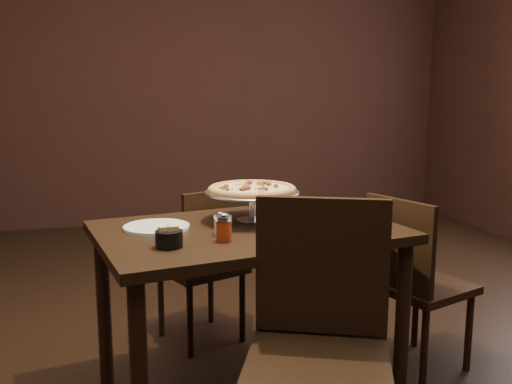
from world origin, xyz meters
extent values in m
cube|color=black|center=(0.00, 3.51, 1.40)|extent=(6.00, 0.02, 2.80)
cube|color=black|center=(0.04, -0.04, 0.75)|extent=(1.37, 1.03, 0.04)
cylinder|color=black|center=(-0.45, -0.49, 0.37)|extent=(0.06, 0.06, 0.73)
cylinder|color=black|center=(0.65, -0.29, 0.37)|extent=(0.06, 0.06, 0.73)
cylinder|color=black|center=(-0.58, 0.21, 0.37)|extent=(0.06, 0.06, 0.73)
cylinder|color=black|center=(0.52, 0.40, 0.37)|extent=(0.06, 0.06, 0.73)
cylinder|color=#B1B1B8|center=(0.08, 0.07, 0.78)|extent=(0.14, 0.14, 0.01)
cylinder|color=#B1B1B8|center=(0.08, 0.07, 0.84)|extent=(0.03, 0.03, 0.11)
cylinder|color=#B1B1B8|center=(0.08, 0.07, 0.90)|extent=(0.10, 0.10, 0.01)
cylinder|color=#ADADB3|center=(0.08, 0.07, 0.91)|extent=(0.41, 0.41, 0.01)
torus|color=#ADADB3|center=(0.08, 0.07, 0.91)|extent=(0.42, 0.42, 0.01)
cylinder|color=#9F6B2F|center=(0.08, 0.07, 0.91)|extent=(0.38, 0.38, 0.01)
torus|color=#9F6B2F|center=(0.08, 0.07, 0.92)|extent=(0.39, 0.39, 0.03)
cylinder|color=tan|center=(0.08, 0.07, 0.92)|extent=(0.32, 0.32, 0.01)
cylinder|color=beige|center=(-0.10, -0.15, 0.81)|extent=(0.05, 0.05, 0.07)
cylinder|color=#B1B1B8|center=(-0.10, -0.15, 0.85)|extent=(0.06, 0.06, 0.02)
ellipsoid|color=#B1B1B8|center=(-0.10, -0.15, 0.87)|extent=(0.03, 0.03, 0.01)
cylinder|color=maroon|center=(-0.10, -0.24, 0.82)|extent=(0.06, 0.06, 0.08)
cylinder|color=#B1B1B8|center=(-0.10, -0.24, 0.86)|extent=(0.06, 0.06, 0.02)
ellipsoid|color=#B1B1B8|center=(-0.10, -0.24, 0.88)|extent=(0.03, 0.03, 0.01)
cylinder|color=black|center=(-0.32, -0.27, 0.81)|extent=(0.10, 0.10, 0.06)
cube|color=#D7C07C|center=(-0.34, -0.27, 0.82)|extent=(0.05, 0.04, 0.07)
cube|color=#D7C07C|center=(-0.31, -0.27, 0.82)|extent=(0.05, 0.04, 0.07)
cube|color=white|center=(0.46, -0.25, 0.78)|extent=(0.15, 0.15, 0.01)
cylinder|color=white|center=(-0.34, 0.03, 0.78)|extent=(0.28, 0.28, 0.01)
cylinder|color=white|center=(0.15, -0.34, 0.78)|extent=(0.21, 0.21, 0.01)
cone|color=#B1B1B8|center=(0.10, -0.08, 0.91)|extent=(0.14, 0.14, 0.00)
cylinder|color=black|center=(0.10, -0.08, 0.91)|extent=(0.04, 0.13, 0.02)
cube|color=black|center=(-0.07, 0.60, 0.41)|extent=(0.52, 0.52, 0.04)
cube|color=black|center=(0.00, 0.44, 0.65)|extent=(0.38, 0.18, 0.42)
cylinder|color=black|center=(0.02, 0.81, 0.19)|extent=(0.03, 0.03, 0.39)
cylinder|color=black|center=(-0.28, 0.69, 0.19)|extent=(0.03, 0.03, 0.39)
cylinder|color=black|center=(0.14, 0.51, 0.19)|extent=(0.03, 0.03, 0.39)
cylinder|color=black|center=(-0.16, 0.39, 0.19)|extent=(0.03, 0.03, 0.39)
cube|color=black|center=(0.10, -0.74, 0.47)|extent=(0.61, 0.61, 0.04)
cube|color=black|center=(0.18, -0.54, 0.75)|extent=(0.44, 0.21, 0.48)
cube|color=black|center=(0.92, 0.02, 0.41)|extent=(0.52, 0.52, 0.04)
cube|color=black|center=(0.75, -0.04, 0.65)|extent=(0.16, 0.39, 0.42)
cylinder|color=black|center=(1.13, -0.08, 0.20)|extent=(0.03, 0.03, 0.39)
cylinder|color=black|center=(1.02, 0.23, 0.20)|extent=(0.03, 0.03, 0.39)
cylinder|color=black|center=(0.82, -0.19, 0.20)|extent=(0.03, 0.03, 0.39)
cylinder|color=black|center=(0.71, 0.12, 0.20)|extent=(0.03, 0.03, 0.39)
camera|label=1|loc=(-0.51, -2.33, 1.35)|focal=40.00mm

